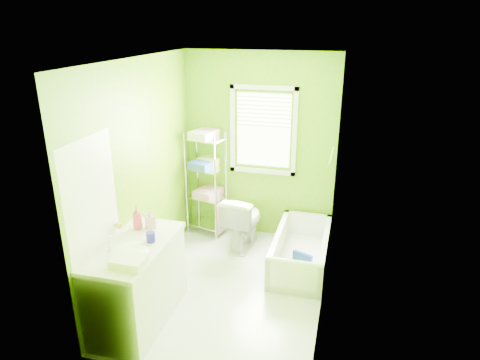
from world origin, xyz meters
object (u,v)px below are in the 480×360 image
(vanity, at_px, (137,281))
(wire_shelf_unit, at_px, (207,173))
(toilet, at_px, (243,220))
(bathtub, at_px, (300,256))

(vanity, height_order, wire_shelf_unit, wire_shelf_unit)
(toilet, height_order, wire_shelf_unit, wire_shelf_unit)
(toilet, xyz_separation_m, wire_shelf_unit, (-0.60, 0.24, 0.56))
(wire_shelf_unit, bearing_deg, vanity, -91.29)
(bathtub, height_order, wire_shelf_unit, wire_shelf_unit)
(bathtub, height_order, vanity, vanity)
(vanity, relative_size, wire_shelf_unit, 0.77)
(vanity, bearing_deg, bathtub, 44.97)
(vanity, distance_m, wire_shelf_unit, 2.11)
(toilet, relative_size, vanity, 0.64)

